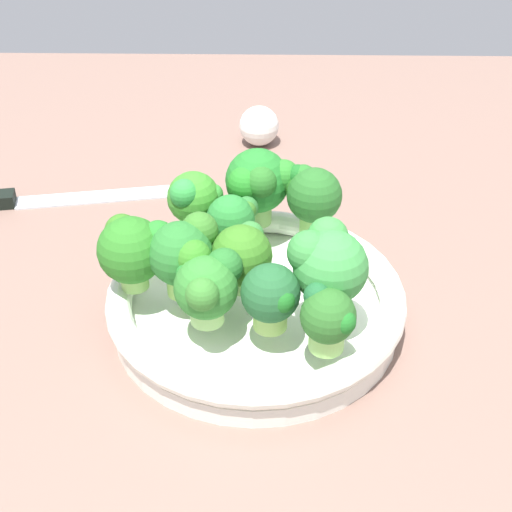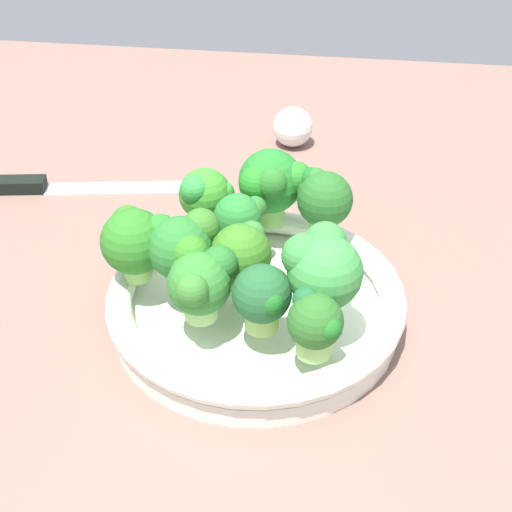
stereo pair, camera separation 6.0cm
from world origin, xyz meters
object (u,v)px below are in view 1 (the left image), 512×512
at_px(broccoli_floret_4, 242,254).
at_px(broccoli_floret_6, 233,219).
at_px(broccoli_floret_9, 194,198).
at_px(garlic_bulb, 259,126).
at_px(broccoli_floret_2, 259,182).
at_px(broccoli_floret_1, 182,251).
at_px(broccoli_floret_3, 328,318).
at_px(knife, 15,200).
at_px(broccoli_floret_5, 207,286).
at_px(broccoli_floret_0, 327,263).
at_px(bowl, 256,303).
at_px(broccoli_floret_8, 311,195).
at_px(broccoli_floret_10, 132,249).
at_px(broccoli_floret_7, 272,295).

relative_size(broccoli_floret_4, broccoli_floret_6, 1.06).
xyz_separation_m(broccoli_floret_9, garlic_bulb, (-0.06, -0.27, -0.06)).
height_order(broccoli_floret_2, broccoli_floret_4, broccoli_floret_2).
distance_m(broccoli_floret_1, broccoli_floret_3, 0.13).
relative_size(broccoli_floret_9, knife, 0.24).
height_order(broccoli_floret_4, broccoli_floret_5, broccoli_floret_4).
xyz_separation_m(broccoli_floret_0, broccoli_floret_1, (0.12, -0.02, -0.01)).
xyz_separation_m(broccoli_floret_0, broccoli_floret_2, (0.06, -0.13, -0.00)).
distance_m(broccoli_floret_4, garlic_bulb, 0.35).
height_order(bowl, broccoli_floret_9, broccoli_floret_9).
xyz_separation_m(broccoli_floret_2, broccoli_floret_6, (0.02, 0.05, -0.01)).
relative_size(broccoli_floret_3, broccoli_floret_6, 0.91).
relative_size(broccoli_floret_1, broccoli_floret_6, 1.18).
xyz_separation_m(broccoli_floret_8, broccoli_floret_10, (0.15, 0.08, -0.00)).
xyz_separation_m(broccoli_floret_8, broccoli_floret_9, (0.11, 0.00, -0.00)).
xyz_separation_m(broccoli_floret_3, broccoli_floret_6, (0.08, -0.13, 0.00)).
distance_m(broccoli_floret_1, garlic_bulb, 0.36).
height_order(broccoli_floret_1, broccoli_floret_2, broccoli_floret_2).
relative_size(broccoli_floret_3, garlic_bulb, 1.04).
xyz_separation_m(broccoli_floret_4, broccoli_floret_9, (0.05, -0.08, 0.00)).
distance_m(broccoli_floret_0, broccoli_floret_9, 0.16).
relative_size(broccoli_floret_0, broccoli_floret_7, 1.34).
distance_m(broccoli_floret_1, broccoli_floret_4, 0.05).
bearing_deg(broccoli_floret_1, broccoli_floret_4, -173.28).
xyz_separation_m(bowl, broccoli_floret_9, (0.06, -0.08, 0.06)).
distance_m(broccoli_floret_9, knife, 0.25).
distance_m(broccoli_floret_4, broccoli_floret_8, 0.10).
distance_m(broccoli_floret_2, broccoli_floret_9, 0.06).
height_order(broccoli_floret_0, broccoli_floret_2, same).
bearing_deg(broccoli_floret_0, broccoli_floret_7, 25.87).
relative_size(broccoli_floret_0, knife, 0.29).
height_order(broccoli_floret_0, broccoli_floret_6, broccoli_floret_0).
bearing_deg(broccoli_floret_7, broccoli_floret_6, -71.44).
relative_size(broccoli_floret_8, knife, 0.26).
relative_size(bowl, broccoli_floret_1, 3.82).
bearing_deg(broccoli_floret_4, broccoli_floret_3, 132.44).
bearing_deg(broccoli_floret_9, broccoli_floret_2, -160.99).
relative_size(broccoli_floret_6, knife, 0.21).
distance_m(bowl, broccoli_floret_6, 0.08).
xyz_separation_m(broccoli_floret_0, broccoli_floret_5, (0.09, 0.01, -0.01)).
bearing_deg(broccoli_floret_1, broccoli_floret_6, -122.87).
xyz_separation_m(broccoli_floret_1, knife, (0.21, -0.20, -0.08)).
height_order(broccoli_floret_5, broccoli_floret_7, broccoli_floret_5).
bearing_deg(bowl, broccoli_floret_0, 149.66).
xyz_separation_m(bowl, broccoli_floret_7, (-0.01, 0.05, 0.05)).
xyz_separation_m(broccoli_floret_8, knife, (0.32, -0.11, -0.08)).
bearing_deg(broccoli_floret_2, broccoli_floret_3, 107.46).
height_order(broccoli_floret_5, knife, broccoli_floret_5).
xyz_separation_m(broccoli_floret_7, broccoli_floret_10, (0.12, -0.05, 0.01)).
distance_m(broccoli_floret_0, knife, 0.40).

